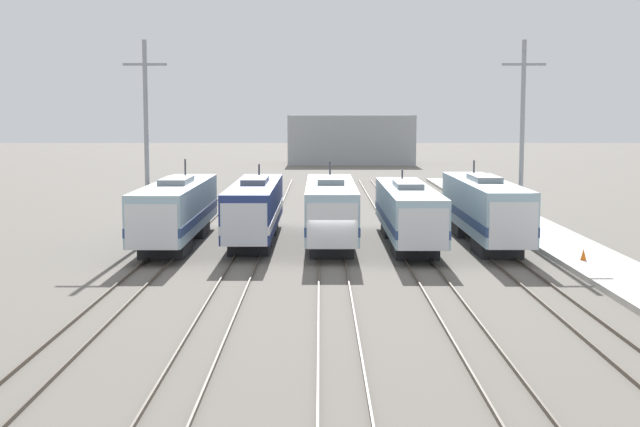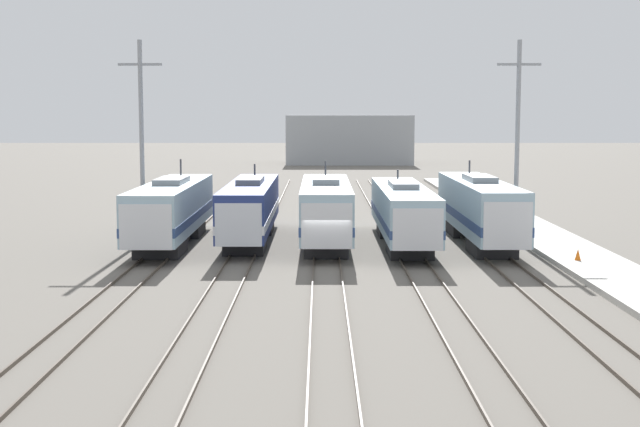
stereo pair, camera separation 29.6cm
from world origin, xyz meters
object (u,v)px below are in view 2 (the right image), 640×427
object	(u,v)px
traffic_cone	(582,255)
locomotive_center_left	(254,209)
locomotive_center_right	(407,213)
catenary_tower_right	(521,137)
locomotive_far_right	(484,210)
locomotive_center	(330,211)
locomotive_far_left	(175,211)
catenary_tower_left	(146,137)

from	to	relation	value
traffic_cone	locomotive_center_left	bearing A→B (deg)	154.56
locomotive_center_right	catenary_tower_right	xyz separation A→B (m)	(7.32, 2.01, 4.62)
locomotive_center_right	locomotive_far_right	bearing A→B (deg)	4.58
catenary_tower_right	locomotive_center	bearing A→B (deg)	-170.78
locomotive_center	locomotive_far_left	bearing A→B (deg)	179.95
traffic_cone	locomotive_far_right	bearing A→B (deg)	117.25
locomotive_center	traffic_cone	distance (m)	15.36
locomotive_far_left	locomotive_center_right	bearing A→B (deg)	-0.22
locomotive_center_left	locomotive_center	distance (m)	4.98
locomotive_center_left	traffic_cone	xyz separation A→B (m)	(18.22, -8.67, -1.50)
locomotive_center_right	traffic_cone	distance (m)	11.37
catenary_tower_left	catenary_tower_right	bearing A→B (deg)	0.00
locomotive_center	traffic_cone	size ratio (longest dim) A/B	26.58
locomotive_far_right	catenary_tower_left	size ratio (longest dim) A/B	1.36
locomotive_center	locomotive_far_right	xyz separation A→B (m)	(9.54, 0.33, 0.05)
locomotive_far_right	catenary_tower_left	world-z (taller)	catenary_tower_left
locomotive_center_right	locomotive_far_right	xyz separation A→B (m)	(4.77, 0.38, 0.17)
locomotive_far_left	locomotive_far_right	size ratio (longest dim) A/B	0.98
traffic_cone	catenary_tower_left	bearing A→B (deg)	159.81
locomotive_center_right	catenary_tower_left	size ratio (longest dim) A/B	1.36
locomotive_center	locomotive_center_right	world-z (taller)	locomotive_center
locomotive_center_right	catenary_tower_right	distance (m)	8.88
locomotive_far_left	traffic_cone	bearing A→B (deg)	-17.52
locomotive_center_right	catenary_tower_left	bearing A→B (deg)	173.00
locomotive_center_right	locomotive_far_right	size ratio (longest dim) A/B	1.00
catenary_tower_left	locomotive_far_left	bearing A→B (deg)	-43.36
locomotive_far_right	catenary_tower_right	size ratio (longest dim) A/B	1.36
locomotive_far_right	traffic_cone	distance (m)	8.68
catenary_tower_left	catenary_tower_right	world-z (taller)	same
locomotive_center_left	traffic_cone	world-z (taller)	locomotive_center_left
locomotive_center_right	catenary_tower_left	distance (m)	17.14
locomotive_center	locomotive_far_right	world-z (taller)	locomotive_far_right
catenary_tower_right	locomotive_center_right	bearing A→B (deg)	-164.64
catenary_tower_right	traffic_cone	bearing A→B (deg)	-81.63
locomotive_center	catenary_tower_left	world-z (taller)	catenary_tower_left
locomotive_far_left	catenary_tower_right	xyz separation A→B (m)	(21.63, 1.95, 4.51)
catenary_tower_left	locomotive_center_left	bearing A→B (deg)	-4.55
locomotive_far_right	catenary_tower_left	xyz separation A→B (m)	(-21.15, 1.63, 4.44)
locomotive_center	catenary_tower_right	xyz separation A→B (m)	(12.09, 1.96, 4.49)
locomotive_center_left	locomotive_center_right	distance (m)	9.65
catenary_tower_right	catenary_tower_left	bearing A→B (deg)	180.00
locomotive_center_left	locomotive_center	xyz separation A→B (m)	(4.77, -1.42, 0.05)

